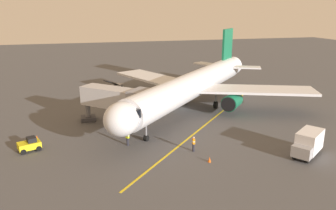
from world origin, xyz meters
TOP-DOWN VIEW (x-y plane):
  - ground_plane at (0.00, 0.00)m, footprint 220.00×220.00m
  - apron_lead_in_line at (-1.39, 7.57)m, footprint 27.47×29.40m
  - airplane at (-1.58, 1.36)m, footprint 32.77×33.36m
  - jet_bridge at (10.04, 5.94)m, footprint 9.69×9.27m
  - ground_crew_marshaller at (10.13, 12.18)m, footprint 0.44×0.47m
  - ground_crew_wing_walker at (8.00, 7.37)m, footprint 0.47×0.45m
  - ground_crew_loader at (3.41, 15.71)m, footprint 0.26×0.41m
  - box_truck_near_nose at (-7.92, 19.80)m, footprint 4.88×4.26m
  - belt_loader_portside at (8.25, -15.68)m, footprint 4.09×4.08m
  - tug_starboard_side at (20.74, 10.86)m, footprint 2.67×2.21m
  - safety_cone_nose_left at (20.35, 7.73)m, footprint 0.32×0.32m
  - safety_cone_nose_right at (2.71, 18.64)m, footprint 0.32×0.32m

SIDE VIEW (x-z plane):
  - ground_plane at x=0.00m, z-range 0.00..0.00m
  - apron_lead_in_line at x=-1.39m, z-range 0.00..0.01m
  - safety_cone_nose_left at x=20.35m, z-range 0.00..0.55m
  - safety_cone_nose_right at x=2.71m, z-range 0.00..0.55m
  - tug_starboard_side at x=20.74m, z-range -0.05..1.45m
  - belt_loader_portside at x=8.25m, z-range -0.45..1.88m
  - ground_crew_marshaller at x=10.13m, z-range 0.03..1.74m
  - ground_crew_wing_walker at x=8.00m, z-range 0.03..1.74m
  - ground_crew_loader at x=3.41m, z-range 0.03..1.74m
  - box_truck_near_nose at x=-7.92m, z-range 0.08..2.70m
  - jet_bridge at x=10.04m, z-range 1.06..6.46m
  - airplane at x=-1.58m, z-range -1.75..9.75m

